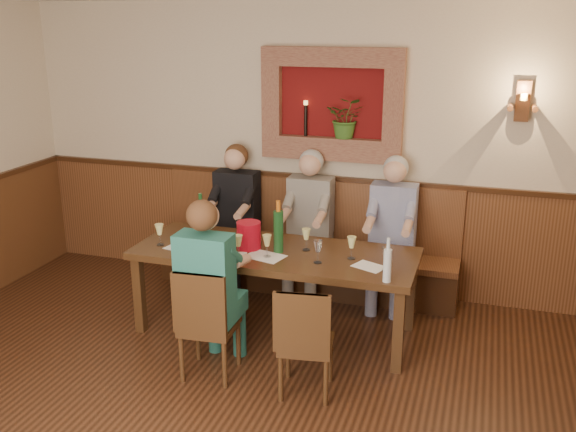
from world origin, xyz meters
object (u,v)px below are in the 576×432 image
at_px(spittoon_bucket, 249,235).
at_px(person_bench_mid, 308,237).
at_px(person_bench_left, 234,229).
at_px(person_chair_front, 211,302).
at_px(wine_bottle_green_a, 278,231).
at_px(bench, 305,258).
at_px(water_bottle, 387,264).
at_px(person_bench_right, 390,246).
at_px(chair_near_left, 209,344).
at_px(dining_table, 275,259).
at_px(wine_bottle_green_b, 201,220).
at_px(chair_near_right, 306,362).

bearing_deg(spittoon_bucket, person_bench_mid, 71.79).
relative_size(person_bench_left, person_chair_front, 1.03).
bearing_deg(person_chair_front, person_bench_mid, 79.39).
height_order(spittoon_bucket, wine_bottle_green_a, wine_bottle_green_a).
bearing_deg(spittoon_bucket, bench, 76.66).
height_order(person_bench_left, water_bottle, person_bench_left).
bearing_deg(water_bottle, person_bench_right, 97.17).
bearing_deg(person_bench_right, bench, 172.96).
xyz_separation_m(person_bench_left, water_bottle, (1.73, -1.22, 0.29)).
height_order(chair_near_left, wine_bottle_green_a, wine_bottle_green_a).
distance_m(person_bench_mid, person_bench_right, 0.81).
bearing_deg(spittoon_bucket, dining_table, 4.95).
distance_m(wine_bottle_green_a, water_bottle, 1.04).
relative_size(bench, chair_near_left, 3.35).
bearing_deg(person_chair_front, spittoon_bucket, 88.45).
distance_m(person_chair_front, wine_bottle_green_a, 0.88).
relative_size(bench, person_bench_mid, 2.08).
height_order(chair_near_left, person_bench_left, person_bench_left).
bearing_deg(water_bottle, spittoon_bucket, 163.71).
bearing_deg(dining_table, spittoon_bucket, -175.05).
distance_m(chair_near_left, person_bench_right, 2.04).
distance_m(dining_table, person_bench_left, 1.10).
xyz_separation_m(bench, water_bottle, (1.01, -1.33, 0.56)).
height_order(bench, wine_bottle_green_b, wine_bottle_green_b).
bearing_deg(spittoon_bucket, chair_near_right, -48.17).
height_order(chair_near_right, wine_bottle_green_a, wine_bottle_green_a).
bearing_deg(person_bench_right, dining_table, -135.76).
bearing_deg(chair_near_right, person_chair_front, 165.71).
distance_m(person_bench_mid, wine_bottle_green_a, 0.93).
xyz_separation_m(bench, person_bench_mid, (0.05, -0.11, 0.27)).
distance_m(person_bench_left, water_bottle, 2.13).
xyz_separation_m(chair_near_right, person_bench_right, (0.33, 1.70, 0.35)).
height_order(bench, person_bench_mid, person_bench_mid).
distance_m(person_chair_front, wine_bottle_green_b, 1.04).
relative_size(dining_table, person_chair_front, 1.70).
distance_m(dining_table, person_bench_right, 1.20).
bearing_deg(person_bench_mid, wine_bottle_green_b, -135.93).
xyz_separation_m(dining_table, spittoon_bucket, (-0.23, -0.02, 0.19)).
bearing_deg(water_bottle, wine_bottle_green_a, 159.95).
relative_size(bench, wine_bottle_green_a, 6.66).
xyz_separation_m(dining_table, person_bench_mid, (0.05, 0.84, -0.08)).
height_order(chair_near_left, chair_near_right, chair_near_left).
bearing_deg(spittoon_bucket, water_bottle, -16.29).
distance_m(person_bench_right, spittoon_bucket, 1.41).
relative_size(person_bench_right, spittoon_bucket, 6.11).
distance_m(dining_table, wine_bottle_green_a, 0.27).
bearing_deg(spittoon_bucket, person_chair_front, -91.55).
height_order(wine_bottle_green_a, water_bottle, wine_bottle_green_a).
bearing_deg(person_bench_left, water_bottle, -35.21).
bearing_deg(wine_bottle_green_a, person_bench_mid, 89.12).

